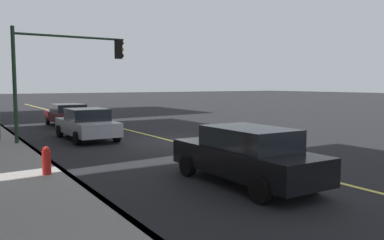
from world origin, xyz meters
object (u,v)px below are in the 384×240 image
car_maroon (68,114)px  car_silver (87,124)px  car_black (246,155)px  traffic_light_mast (64,64)px  fire_hydrant (47,163)px

car_maroon → car_silver: 6.69m
car_maroon → car_silver: (-6.64, 0.83, 0.02)m
car_black → traffic_light_mast: bearing=12.0°
car_silver → traffic_light_mast: 3.06m
traffic_light_mast → fire_hydrant: size_ratio=5.37×
car_silver → car_black: bearing=-174.6°
car_black → traffic_light_mast: 10.63m
car_maroon → car_black: bearing=-179.5°
car_black → car_maroon: 17.23m
car_silver → traffic_light_mast: traffic_light_mast is taller
car_silver → traffic_light_mast: (-0.54, 1.15, 2.79)m
car_maroon → fire_hydrant: 14.58m
car_black → traffic_light_mast: (10.05, 2.14, 2.74)m
car_maroon → car_silver: bearing=172.9°
car_maroon → traffic_light_mast: size_ratio=0.92×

